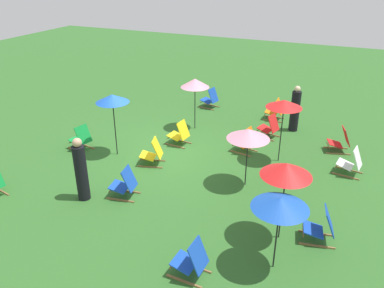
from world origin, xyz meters
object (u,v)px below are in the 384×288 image
(deckchair_1, at_px, (269,127))
(umbrella_0, at_px, (195,83))
(deckchair_0, at_px, (351,163))
(umbrella_2, at_px, (284,104))
(deckchair_12, at_px, (210,99))
(umbrella_1, at_px, (286,170))
(person_0, at_px, (295,110))
(deckchair_5, at_px, (321,227))
(umbrella_4, at_px, (280,203))
(person_1, at_px, (81,171))
(umbrella_3, at_px, (112,99))
(deckchair_2, at_px, (246,141))
(deckchair_4, at_px, (180,134))
(deckchair_6, at_px, (192,261))
(deckchair_7, at_px, (340,141))
(umbrella_5, at_px, (248,134))
(deckchair_3, at_px, (153,153))
(deckchair_9, at_px, (125,184))
(deckchair_10, at_px, (81,139))
(deckchair_11, at_px, (275,110))

(deckchair_1, distance_m, umbrella_0, 2.98)
(deckchair_0, relative_size, umbrella_2, 0.43)
(deckchair_1, height_order, deckchair_12, same)
(umbrella_1, bearing_deg, person_0, -172.29)
(deckchair_1, distance_m, deckchair_5, 5.51)
(umbrella_4, bearing_deg, umbrella_2, -168.90)
(umbrella_4, bearing_deg, person_1, -95.72)
(deckchair_5, xyz_separation_m, umbrella_3, (-1.77, -6.40, 1.47))
(deckchair_12, distance_m, person_0, 3.77)
(deckchair_1, height_order, deckchair_2, same)
(deckchair_12, bearing_deg, deckchair_4, 17.21)
(deckchair_0, height_order, person_0, person_0)
(umbrella_2, bearing_deg, umbrella_3, -71.33)
(deckchair_6, bearing_deg, deckchair_1, -175.73)
(deckchair_2, xyz_separation_m, umbrella_4, (4.75, 2.00, 1.15))
(deckchair_4, bearing_deg, umbrella_2, 99.00)
(deckchair_7, xyz_separation_m, umbrella_0, (0.10, -4.98, 1.33))
(umbrella_1, xyz_separation_m, person_0, (-6.18, -0.84, -0.94))
(deckchair_5, height_order, deckchair_6, same)
(deckchair_7, distance_m, umbrella_5, 4.00)
(umbrella_5, xyz_separation_m, person_0, (-4.32, 0.49, -0.74))
(umbrella_0, bearing_deg, deckchair_6, 22.78)
(umbrella_3, bearing_deg, deckchair_2, 115.82)
(deckchair_3, relative_size, deckchair_9, 1.03)
(umbrella_5, bearing_deg, deckchair_2, -163.38)
(deckchair_7, distance_m, umbrella_4, 6.14)
(deckchair_3, bearing_deg, person_1, -33.33)
(deckchair_4, relative_size, deckchair_10, 0.99)
(deckchair_9, xyz_separation_m, umbrella_2, (-3.59, 3.20, 1.46))
(deckchair_10, bearing_deg, deckchair_4, 132.28)
(deckchair_6, height_order, umbrella_3, umbrella_3)
(deckchair_3, distance_m, umbrella_5, 3.09)
(deckchair_12, height_order, umbrella_1, umbrella_1)
(deckchair_11, height_order, person_0, person_0)
(deckchair_6, height_order, deckchair_10, same)
(deckchair_2, relative_size, person_0, 0.51)
(deckchair_10, distance_m, umbrella_3, 1.94)
(deckchair_11, relative_size, person_0, 0.50)
(deckchair_5, bearing_deg, deckchair_7, 169.65)
(deckchair_4, bearing_deg, deckchair_1, 130.71)
(deckchair_11, height_order, person_1, person_1)
(deckchair_12, height_order, umbrella_5, umbrella_5)
(deckchair_1, relative_size, umbrella_1, 0.46)
(deckchair_6, distance_m, deckchair_9, 3.29)
(deckchair_3, bearing_deg, umbrella_3, -111.52)
(deckchair_2, relative_size, umbrella_5, 0.51)
(deckchair_5, bearing_deg, umbrella_4, -41.94)
(deckchair_0, bearing_deg, deckchair_2, -84.32)
(deckchair_1, height_order, umbrella_0, umbrella_0)
(deckchair_1, bearing_deg, deckchair_9, -10.56)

